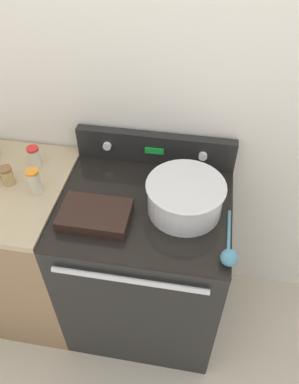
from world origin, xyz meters
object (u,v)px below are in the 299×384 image
at_px(ladle, 229,254).
at_px(spice_jar_brown_cap, 7,176).
at_px(mixing_bowl, 185,196).
at_px(casserole_dish, 95,215).
at_px(spice_jar_orange_cap, 34,181).
at_px(spice_jar_red_cap, 34,156).

bearing_deg(ladle, spice_jar_brown_cap, 165.94).
distance_m(mixing_bowl, casserole_dish, 0.38).
bearing_deg(spice_jar_orange_cap, ladle, -14.34).
distance_m(mixing_bowl, spice_jar_red_cap, 0.75).
height_order(mixing_bowl, spice_jar_red_cap, mixing_bowl).
bearing_deg(mixing_bowl, spice_jar_brown_cap, 178.51).
distance_m(mixing_bowl, spice_jar_brown_cap, 0.81).
bearing_deg(spice_jar_brown_cap, spice_jar_red_cap, 63.44).
distance_m(ladle, spice_jar_red_cap, 1.01).
height_order(mixing_bowl, casserole_dish, mixing_bowl).
xyz_separation_m(spice_jar_orange_cap, spice_jar_brown_cap, (-0.15, 0.03, -0.02)).
xyz_separation_m(mixing_bowl, spice_jar_orange_cap, (-0.66, -0.01, -0.01)).
bearing_deg(mixing_bowl, spice_jar_red_cap, 167.32).
relative_size(casserole_dish, spice_jar_orange_cap, 2.38).
xyz_separation_m(mixing_bowl, casserole_dish, (-0.36, -0.12, -0.05)).
bearing_deg(spice_jar_orange_cap, mixing_bowl, 1.00).
relative_size(ladle, spice_jar_orange_cap, 2.44).
bearing_deg(casserole_dish, spice_jar_brown_cap, 162.57).
relative_size(spice_jar_red_cap, spice_jar_brown_cap, 1.14).
bearing_deg(spice_jar_red_cap, mixing_bowl, -12.68).
bearing_deg(casserole_dish, spice_jar_orange_cap, 160.21).
bearing_deg(casserole_dish, mixing_bowl, 18.32).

